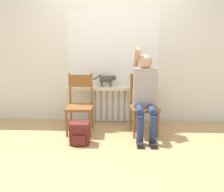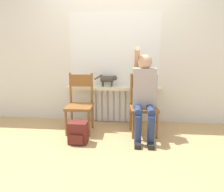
{
  "view_description": "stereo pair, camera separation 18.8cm",
  "coord_description": "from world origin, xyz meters",
  "views": [
    {
      "loc": [
        0.13,
        -2.67,
        1.36
      ],
      "look_at": [
        0.0,
        0.75,
        0.57
      ],
      "focal_mm": 35.0,
      "sensor_mm": 36.0,
      "label": 1
    },
    {
      "loc": [
        0.32,
        -2.66,
        1.36
      ],
      "look_at": [
        0.0,
        0.75,
        0.57
      ],
      "focal_mm": 35.0,
      "sensor_mm": 36.0,
      "label": 2
    }
  ],
  "objects": [
    {
      "name": "ground_plane",
      "position": [
        0.0,
        0.0,
        0.0
      ],
      "size": [
        12.0,
        12.0,
        0.0
      ],
      "primitive_type": "plane",
      "color": "tan"
    },
    {
      "name": "wall_with_window",
      "position": [
        0.0,
        1.23,
        1.35
      ],
      "size": [
        7.0,
        0.06,
        2.7
      ],
      "color": "white",
      "rests_on": "ground_plane"
    },
    {
      "name": "radiator",
      "position": [
        0.0,
        1.15,
        0.31
      ],
      "size": [
        0.86,
        0.08,
        0.62
      ],
      "color": "silver",
      "rests_on": "ground_plane"
    },
    {
      "name": "windowsill",
      "position": [
        0.0,
        1.06,
        0.64
      ],
      "size": [
        1.63,
        0.28,
        0.05
      ],
      "color": "beige",
      "rests_on": "radiator"
    },
    {
      "name": "window_glass",
      "position": [
        0.0,
        1.2,
        1.29
      ],
      "size": [
        1.56,
        0.01,
        1.25
      ],
      "color": "white",
      "rests_on": "windowsill"
    },
    {
      "name": "chair_left",
      "position": [
        -0.5,
        0.65,
        0.47
      ],
      "size": [
        0.42,
        0.42,
        0.93
      ],
      "rotation": [
        0.0,
        0.0,
        0.03
      ],
      "color": "brown",
      "rests_on": "ground_plane"
    },
    {
      "name": "chair_right",
      "position": [
        0.5,
        0.65,
        0.47
      ],
      "size": [
        0.45,
        0.45,
        0.93
      ],
      "rotation": [
        0.0,
        0.0,
        0.12
      ],
      "color": "brown",
      "rests_on": "ground_plane"
    },
    {
      "name": "person",
      "position": [
        0.5,
        0.54,
        0.69
      ],
      "size": [
        0.36,
        0.96,
        1.36
      ],
      "color": "navy",
      "rests_on": "ground_plane"
    },
    {
      "name": "cat",
      "position": [
        -0.1,
        1.06,
        0.8
      ],
      "size": [
        0.4,
        0.11,
        0.21
      ],
      "color": "#4C4238",
      "rests_on": "windowsill"
    },
    {
      "name": "backpack",
      "position": [
        -0.43,
        0.18,
        0.15
      ],
      "size": [
        0.27,
        0.22,
        0.31
      ],
      "color": "maroon",
      "rests_on": "ground_plane"
    }
  ]
}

